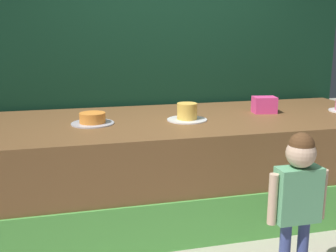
{
  "coord_description": "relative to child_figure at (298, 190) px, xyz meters",
  "views": [
    {
      "loc": [
        -1.0,
        -2.7,
        1.61
      ],
      "look_at": [
        -0.21,
        0.42,
        0.86
      ],
      "focal_mm": 43.72,
      "sensor_mm": 36.0,
      "label": 1
    }
  ],
  "objects": [
    {
      "name": "child_figure",
      "position": [
        0.0,
        0.0,
        0.0
      ],
      "size": [
        0.39,
        0.18,
        1.02
      ],
      "color": "#3F4C8C",
      "rests_on": "ground_plane"
    },
    {
      "name": "curtain_backdrop",
      "position": [
        -0.35,
        2.1,
        0.87
      ],
      "size": [
        4.01,
        0.08,
        3.06
      ],
      "primitive_type": "cube",
      "color": "#113823",
      "rests_on": "ground_plane"
    },
    {
      "name": "stage_platform",
      "position": [
        -0.35,
        1.3,
        -0.23
      ],
      "size": [
        3.75,
        1.41,
        0.86
      ],
      "color": "brown",
      "rests_on": "ground_plane"
    },
    {
      "name": "ground_plane",
      "position": [
        -0.35,
        0.61,
        -0.66
      ],
      "size": [
        12.0,
        12.0,
        0.0
      ],
      "primitive_type": "plane",
      "color": "#BCB29E"
    },
    {
      "name": "pink_box",
      "position": [
        0.44,
        1.34,
        0.28
      ],
      "size": [
        0.23,
        0.18,
        0.15
      ],
      "primitive_type": "cube",
      "rotation": [
        0.0,
        0.0,
        -0.16
      ],
      "color": "#F74593",
      "rests_on": "stage_platform"
    },
    {
      "name": "cake_center",
      "position": [
        -0.35,
        1.2,
        0.27
      ],
      "size": [
        0.34,
        0.34,
        0.15
      ],
      "color": "white",
      "rests_on": "stage_platform"
    },
    {
      "name": "cake_left",
      "position": [
        -1.15,
        1.25,
        0.24
      ],
      "size": [
        0.35,
        0.35,
        0.09
      ],
      "color": "silver",
      "rests_on": "stage_platform"
    }
  ]
}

